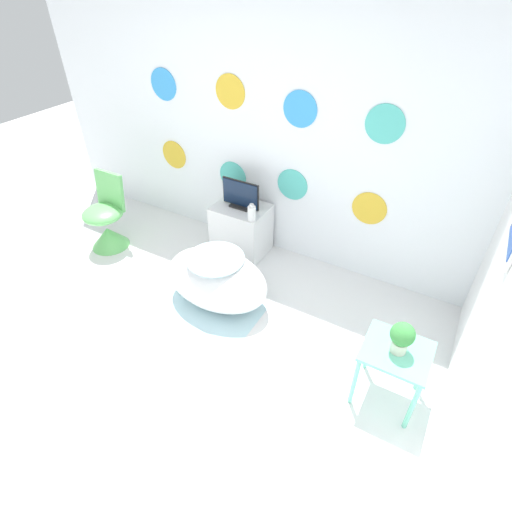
% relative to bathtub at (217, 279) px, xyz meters
% --- Properties ---
extents(ground_plane, '(12.00, 12.00, 0.00)m').
position_rel_bathtub_xyz_m(ground_plane, '(-0.10, -1.12, -0.25)').
color(ground_plane, white).
extents(wall_back_dotted, '(5.10, 0.05, 2.60)m').
position_rel_bathtub_xyz_m(wall_back_dotted, '(-0.10, 1.02, 1.05)').
color(wall_back_dotted, white).
rests_on(wall_back_dotted, ground_plane).
extents(rug, '(0.93, 0.67, 0.01)m').
position_rel_bathtub_xyz_m(rug, '(-0.02, -0.11, -0.25)').
color(rug, silver).
rests_on(rug, ground_plane).
extents(bathtub, '(0.96, 0.60, 0.50)m').
position_rel_bathtub_xyz_m(bathtub, '(0.00, 0.00, 0.00)').
color(bathtub, white).
rests_on(bathtub, ground_plane).
extents(chair, '(0.41, 0.41, 0.79)m').
position_rel_bathtub_xyz_m(chair, '(-1.49, 0.15, 0.01)').
color(chair, '#66C166').
rests_on(chair, ground_plane).
extents(tv_cabinet, '(0.53, 0.41, 0.53)m').
position_rel_bathtub_xyz_m(tv_cabinet, '(-0.21, 0.76, 0.01)').
color(tv_cabinet, silver).
rests_on(tv_cabinet, ground_plane).
extents(tv, '(0.40, 0.12, 0.28)m').
position_rel_bathtub_xyz_m(tv, '(-0.21, 0.76, 0.40)').
color(tv, black).
rests_on(tv, tv_cabinet).
extents(vase, '(0.08, 0.08, 0.17)m').
position_rel_bathtub_xyz_m(vase, '(-0.00, 0.61, 0.35)').
color(vase, white).
rests_on(vase, tv_cabinet).
extents(side_table, '(0.43, 0.39, 0.49)m').
position_rel_bathtub_xyz_m(side_table, '(1.58, -0.23, 0.15)').
color(side_table, '#72D8B7').
rests_on(side_table, ground_plane).
extents(potted_plant_left, '(0.16, 0.16, 0.23)m').
position_rel_bathtub_xyz_m(potted_plant_left, '(1.58, -0.23, 0.37)').
color(potted_plant_left, beige).
rests_on(potted_plant_left, side_table).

